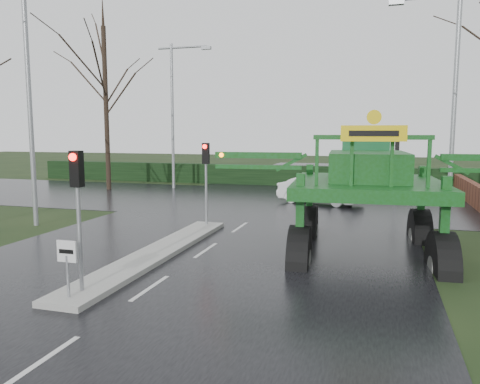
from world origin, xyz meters
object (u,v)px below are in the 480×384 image
(traffic_signal_near, at_px, (77,191))
(crop_sprayer, at_px, (302,173))
(traffic_signal_mid, at_px, (206,166))
(street_light_left_near, at_px, (35,82))
(traffic_signal_far, at_px, (397,155))
(keep_left_sign, at_px, (67,260))
(white_sedan, at_px, (319,204))
(street_light_left_far, at_px, (176,103))
(street_light_right, at_px, (448,85))

(traffic_signal_near, height_order, crop_sprayer, crop_sprayer)
(traffic_signal_mid, distance_m, street_light_left_near, 7.83)
(street_light_left_near, bearing_deg, traffic_signal_far, 43.63)
(traffic_signal_mid, relative_size, street_light_left_near, 0.35)
(keep_left_sign, distance_m, white_sedan, 17.45)
(traffic_signal_far, relative_size, street_light_left_far, 0.35)
(keep_left_sign, bearing_deg, traffic_signal_far, 70.07)
(keep_left_sign, bearing_deg, street_light_right, 54.88)
(traffic_signal_far, relative_size, white_sedan, 0.76)
(white_sedan, bearing_deg, keep_left_sign, -174.31)
(traffic_signal_near, relative_size, white_sedan, 0.76)
(traffic_signal_near, distance_m, traffic_signal_mid, 8.50)
(street_light_left_far, height_order, white_sedan, street_light_left_far)
(traffic_signal_near, xyz_separation_m, traffic_signal_mid, (0.00, 8.50, 0.00))
(keep_left_sign, distance_m, traffic_signal_far, 22.93)
(white_sedan, bearing_deg, street_light_left_far, 84.90)
(white_sedan, bearing_deg, street_light_left_near, 149.90)
(street_light_left_far, bearing_deg, street_light_left_near, -90.00)
(traffic_signal_mid, bearing_deg, traffic_signal_near, -90.00)
(traffic_signal_far, bearing_deg, crop_sprayer, 78.52)
(white_sedan, bearing_deg, traffic_signal_mid, 173.32)
(street_light_right, bearing_deg, keep_left_sign, -125.12)
(traffic_signal_mid, bearing_deg, street_light_left_near, -167.79)
(keep_left_sign, bearing_deg, traffic_signal_near, 90.00)
(keep_left_sign, xyz_separation_m, white_sedan, (3.67, 17.03, -1.06))
(traffic_signal_mid, bearing_deg, street_light_right, 25.40)
(keep_left_sign, xyz_separation_m, traffic_signal_near, (0.00, 0.49, 1.53))
(street_light_right, bearing_deg, crop_sprayer, -121.32)
(keep_left_sign, distance_m, traffic_signal_mid, 9.12)
(traffic_signal_near, relative_size, traffic_signal_far, 1.00)
(street_light_left_near, xyz_separation_m, street_light_right, (16.39, 6.00, 0.00))
(keep_left_sign, relative_size, traffic_signal_near, 0.38)
(street_light_left_near, distance_m, white_sedan, 15.43)
(street_light_right, relative_size, white_sedan, 2.17)
(crop_sprayer, xyz_separation_m, white_sedan, (-0.84, 11.72, -2.70))
(street_light_left_near, relative_size, crop_sprayer, 0.98)
(crop_sprayer, bearing_deg, street_light_left_far, 120.87)
(traffic_signal_far, distance_m, crop_sprayer, 16.53)
(traffic_signal_far, distance_m, street_light_left_near, 20.58)
(traffic_signal_far, bearing_deg, traffic_signal_near, 69.64)
(keep_left_sign, relative_size, crop_sprayer, 0.13)
(traffic_signal_far, xyz_separation_m, street_light_left_far, (-14.69, -0.01, 3.40))
(traffic_signal_mid, relative_size, street_light_right, 0.35)
(street_light_right, bearing_deg, white_sedan, 148.80)
(crop_sprayer, height_order, white_sedan, crop_sprayer)
(street_light_left_near, xyz_separation_m, street_light_left_far, (0.00, 14.00, 0.00))
(street_light_left_near, height_order, street_light_right, same)
(traffic_signal_far, bearing_deg, traffic_signal_mid, 58.07)
(traffic_signal_far, bearing_deg, street_light_left_far, 0.03)
(keep_left_sign, bearing_deg, crop_sprayer, 49.65)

